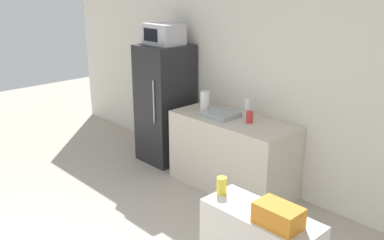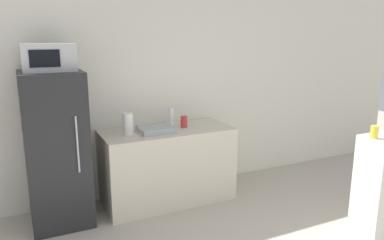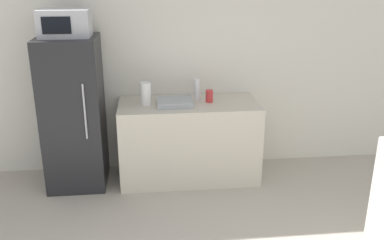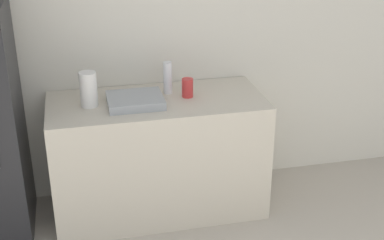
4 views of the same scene
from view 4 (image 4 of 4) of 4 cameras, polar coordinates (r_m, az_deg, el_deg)
name	(u,v)px [view 4 (image 4 of 4)]	position (r m, az deg, el deg)	size (l,w,h in m)	color
wall_back	(162,31)	(4.09, -3.26, 9.46)	(8.00, 0.06, 2.60)	silver
counter	(158,156)	(4.02, -3.62, -3.80)	(1.55, 0.70, 0.90)	beige
sink_basin	(135,100)	(3.76, -6.08, 2.09)	(0.39, 0.33, 0.06)	#9EA3A8
bottle_tall	(168,78)	(3.92, -2.61, 4.54)	(0.06, 0.06, 0.24)	silver
bottle_short	(188,88)	(3.86, -0.48, 3.46)	(0.08, 0.08, 0.14)	red
paper_towel_roll	(89,89)	(3.75, -10.98, 3.23)	(0.12, 0.12, 0.25)	white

